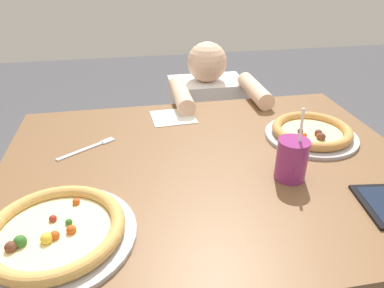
{
  "coord_description": "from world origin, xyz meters",
  "views": [
    {
      "loc": [
        -0.22,
        -0.88,
        1.32
      ],
      "look_at": [
        -0.04,
        0.08,
        0.78
      ],
      "focal_mm": 33.35,
      "sensor_mm": 36.0,
      "label": 1
    }
  ],
  "objects_px": {
    "drink_cup_colored": "(292,159)",
    "fork": "(89,148)",
    "pizza_far": "(312,132)",
    "pizza_near": "(55,232)",
    "diner_seated": "(206,141)"
  },
  "relations": [
    {
      "from": "drink_cup_colored",
      "to": "fork",
      "type": "xyz_separation_m",
      "value": [
        -0.57,
        0.27,
        -0.06
      ]
    },
    {
      "from": "pizza_far",
      "to": "fork",
      "type": "height_order",
      "value": "pizza_far"
    },
    {
      "from": "pizza_near",
      "to": "fork",
      "type": "distance_m",
      "value": 0.41
    },
    {
      "from": "fork",
      "to": "diner_seated",
      "type": "distance_m",
      "value": 0.81
    },
    {
      "from": "drink_cup_colored",
      "to": "diner_seated",
      "type": "distance_m",
      "value": 0.9
    },
    {
      "from": "drink_cup_colored",
      "to": "pizza_far",
      "type": "bearing_deg",
      "value": 50.9
    },
    {
      "from": "pizza_near",
      "to": "diner_seated",
      "type": "height_order",
      "value": "diner_seated"
    },
    {
      "from": "drink_cup_colored",
      "to": "pizza_near",
      "type": "bearing_deg",
      "value": -167.64
    },
    {
      "from": "fork",
      "to": "pizza_far",
      "type": "bearing_deg",
      "value": -4.69
    },
    {
      "from": "diner_seated",
      "to": "pizza_near",
      "type": "bearing_deg",
      "value": -120.32
    },
    {
      "from": "pizza_far",
      "to": "drink_cup_colored",
      "type": "distance_m",
      "value": 0.28
    },
    {
      "from": "fork",
      "to": "diner_seated",
      "type": "bearing_deg",
      "value": 46.68
    },
    {
      "from": "pizza_near",
      "to": "fork",
      "type": "height_order",
      "value": "pizza_near"
    },
    {
      "from": "pizza_far",
      "to": "diner_seated",
      "type": "height_order",
      "value": "diner_seated"
    },
    {
      "from": "diner_seated",
      "to": "drink_cup_colored",
      "type": "bearing_deg",
      "value": -86.02
    }
  ]
}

